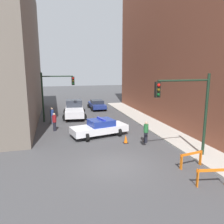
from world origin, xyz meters
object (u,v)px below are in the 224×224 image
object	(u,v)px
pedestrian_crossing	(54,122)
pedestrian_sidewalk	(146,132)
traffic_light_near	(190,103)
barrier_mid	(191,157)
barrier_front	(212,174)
traffic_cone	(126,139)
police_car	(100,127)
pedestrian_corner	(52,115)
white_truck	(74,109)
parked_car_near	(97,104)
traffic_light_far	(53,90)

from	to	relation	value
pedestrian_crossing	pedestrian_sidewalk	bearing A→B (deg)	82.97
traffic_light_near	barrier_mid	size ratio (longest dim) A/B	3.27
barrier_front	traffic_cone	bearing A→B (deg)	106.22
police_car	barrier_mid	size ratio (longest dim) A/B	3.14
police_car	barrier_front	bearing A→B (deg)	-171.93
pedestrian_corner	barrier_front	bearing A→B (deg)	19.78
white_truck	barrier_front	xyz separation A→B (m)	(4.92, -17.27, -0.29)
white_truck	parked_car_near	xyz separation A→B (m)	(3.51, 4.13, -0.23)
traffic_light_near	traffic_cone	distance (m)	5.66
pedestrian_corner	white_truck	bearing A→B (deg)	128.46
pedestrian_crossing	pedestrian_corner	xyz separation A→B (m)	(-0.21, 2.87, 0.00)
white_truck	pedestrian_crossing	world-z (taller)	white_truck
police_car	parked_car_near	world-z (taller)	police_car
pedestrian_crossing	barrier_mid	size ratio (longest dim) A/B	1.05
white_truck	parked_car_near	size ratio (longest dim) A/B	1.29
traffic_light_far	pedestrian_sidewalk	bearing A→B (deg)	-53.17
pedestrian_corner	pedestrian_sidewalk	distance (m)	10.58
parked_car_near	pedestrian_corner	xyz separation A→B (m)	(-6.03, -6.69, 0.19)
pedestrian_corner	barrier_front	world-z (taller)	pedestrian_corner
traffic_light_far	barrier_mid	bearing A→B (deg)	-61.11
parked_car_near	pedestrian_sidewalk	distance (m)	14.72
police_car	white_truck	bearing A→B (deg)	-3.14
pedestrian_sidewalk	traffic_cone	world-z (taller)	pedestrian_sidewalk
traffic_light_near	barrier_front	bearing A→B (deg)	-104.10
traffic_light_near	pedestrian_corner	size ratio (longest dim) A/B	3.13
pedestrian_corner	barrier_front	size ratio (longest dim) A/B	1.05
parked_car_near	pedestrian_crossing	distance (m)	11.19
white_truck	pedestrian_crossing	distance (m)	5.90
white_truck	pedestrian_corner	size ratio (longest dim) A/B	3.34
traffic_light_near	barrier_mid	world-z (taller)	traffic_light_near
white_truck	barrier_front	world-z (taller)	white_truck
police_car	pedestrian_sidewalk	bearing A→B (deg)	-143.33
barrier_front	traffic_light_near	bearing A→B (deg)	75.90
traffic_light_near	parked_car_near	distance (m)	18.46
pedestrian_sidewalk	police_car	bearing A→B (deg)	-33.41
traffic_light_near	traffic_light_far	world-z (taller)	traffic_light_near
pedestrian_sidewalk	barrier_mid	xyz separation A→B (m)	(0.79, -4.63, -0.24)
police_car	white_truck	distance (m)	8.07
pedestrian_corner	traffic_cone	bearing A→B (deg)	27.95
white_truck	pedestrian_sidewalk	bearing A→B (deg)	-62.48
pedestrian_crossing	barrier_front	xyz separation A→B (m)	(7.23, -11.84, -0.24)
traffic_light_near	traffic_light_far	xyz separation A→B (m)	(-8.03, 12.34, -0.13)
police_car	pedestrian_sidewalk	xyz separation A→B (m)	(3.05, -2.60, 0.14)
police_car	traffic_light_far	bearing A→B (deg)	17.03
pedestrian_corner	traffic_cone	xyz separation A→B (m)	(5.41, -7.72, -0.54)
barrier_mid	traffic_cone	xyz separation A→B (m)	(-2.32, 4.91, -0.30)
pedestrian_sidewalk	barrier_front	world-z (taller)	pedestrian_sidewalk
pedestrian_corner	barrier_mid	size ratio (longest dim) A/B	1.05
pedestrian_crossing	barrier_mid	distance (m)	12.32
parked_car_near	pedestrian_crossing	size ratio (longest dim) A/B	2.60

